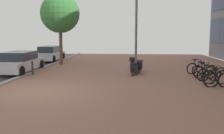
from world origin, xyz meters
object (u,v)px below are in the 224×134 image
(bicycle_rack_03, at_px, (205,72))
(bollard_far, at_px, (33,68))
(bicycle_rack_02, at_px, (209,75))
(bicycle_rack_04, at_px, (203,70))
(bicycle_rack_01, at_px, (216,77))
(parked_car_near, at_px, (19,62))
(bicycle_rack_05, at_px, (197,68))
(scooter_mid, at_px, (135,65))
(scooter_near, at_px, (135,69))
(lamp_post, at_px, (136,22))
(bicycle_rack_00, at_px, (218,80))
(street_tree, at_px, (60,14))
(parked_car_far, at_px, (50,54))

(bicycle_rack_03, distance_m, bollard_far, 9.89)
(bicycle_rack_02, xyz_separation_m, bicycle_rack_04, (0.12, 1.55, -0.00))
(bicycle_rack_01, distance_m, parked_car_near, 11.60)
(bicycle_rack_04, distance_m, bicycle_rack_05, 0.79)
(bicycle_rack_01, bearing_deg, bollard_far, 168.11)
(bicycle_rack_04, height_order, scooter_mid, scooter_mid)
(scooter_near, bearing_deg, bicycle_rack_02, -24.51)
(bicycle_rack_03, distance_m, bicycle_rack_04, 0.78)
(bicycle_rack_01, xyz_separation_m, lamp_post, (-3.81, 2.94, 2.79))
(bicycle_rack_00, bearing_deg, lamp_post, 134.71)
(bicycle_rack_03, distance_m, bicycle_rack_05, 1.55)
(bicycle_rack_05, relative_size, lamp_post, 0.24)
(bicycle_rack_04, bearing_deg, bicycle_rack_01, -90.63)
(bicycle_rack_01, xyz_separation_m, bicycle_rack_04, (0.03, 2.33, -0.02))
(street_tree, bearing_deg, scooter_mid, -31.62)
(bicycle_rack_02, xyz_separation_m, scooter_near, (-3.74, 1.71, 0.04))
(parked_car_near, bearing_deg, parked_car_far, 91.23)
(bicycle_rack_00, height_order, bicycle_rack_05, bicycle_rack_00)
(bicycle_rack_04, height_order, parked_car_near, parked_car_near)
(bicycle_rack_03, height_order, bollard_far, bicycle_rack_03)
(bicycle_rack_03, distance_m, lamp_post, 4.87)
(bicycle_rack_00, xyz_separation_m, bicycle_rack_05, (0.04, 3.88, -0.01))
(parked_car_far, xyz_separation_m, street_tree, (1.75, -2.60, 3.32))
(scooter_near, height_order, parked_car_far, parked_car_far)
(parked_car_far, relative_size, lamp_post, 0.72)
(bicycle_rack_04, xyz_separation_m, scooter_near, (-3.86, 0.15, 0.04))
(bicycle_rack_04, xyz_separation_m, scooter_mid, (-3.86, 1.25, 0.12))
(bicycle_rack_01, height_order, scooter_near, bicycle_rack_01)
(bicycle_rack_01, distance_m, parked_car_far, 14.95)
(bicycle_rack_03, height_order, scooter_mid, scooter_mid)
(scooter_near, xyz_separation_m, lamp_post, (0.03, 0.45, 2.76))
(scooter_mid, bearing_deg, bicycle_rack_03, -28.32)
(bicycle_rack_04, distance_m, lamp_post, 4.79)
(street_tree, bearing_deg, parked_car_far, 123.97)
(parked_car_near, xyz_separation_m, lamp_post, (7.39, -0.09, 2.52))
(bicycle_rack_05, bearing_deg, scooter_mid, 172.72)
(scooter_mid, bearing_deg, street_tree, 148.38)
(parked_car_far, bearing_deg, bicycle_rack_02, -38.52)
(bicycle_rack_02, xyz_separation_m, street_tree, (-9.50, 6.35, 3.63))
(parked_car_near, distance_m, bollard_far, 1.58)
(bicycle_rack_02, relative_size, bicycle_rack_05, 0.96)
(bicycle_rack_00, distance_m, bicycle_rack_01, 0.79)
(scooter_near, bearing_deg, bollard_far, -176.32)
(bollard_far, bearing_deg, scooter_mid, 13.76)
(bicycle_rack_01, height_order, parked_car_near, parked_car_near)
(scooter_mid, height_order, street_tree, street_tree)
(parked_car_far, bearing_deg, bicycle_rack_01, -40.64)
(bicycle_rack_00, xyz_separation_m, bicycle_rack_03, (0.07, 2.33, -0.01))
(bicycle_rack_01, relative_size, bicycle_rack_04, 1.07)
(bicycle_rack_01, bearing_deg, street_tree, 143.36)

